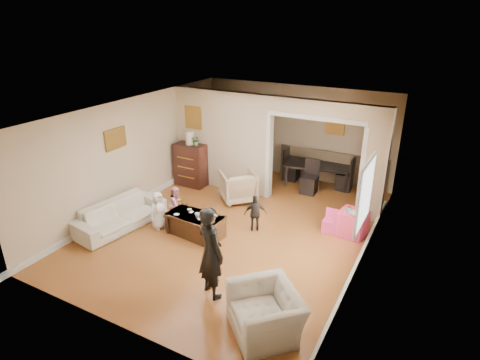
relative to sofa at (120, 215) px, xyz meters
The scene contains 27 objects.
floor 2.54m from the sofa, 28.21° to the left, with size 7.00×7.00×0.00m, color #AD5E2C.
partition_left 3.27m from the sofa, 74.17° to the left, with size 2.75×0.18×2.60m, color #C7B091.
partition_right 5.66m from the sofa, 32.50° to the left, with size 0.55×0.18×2.60m, color #C7B091.
partition_header 4.95m from the sofa, 42.00° to the left, with size 2.22×0.18×0.35m, color #C7B091.
window_pane 5.17m from the sofa, ahead, with size 0.03×0.95×1.10m, color white.
framed_art_partition 3.28m from the sofa, 89.54° to the left, with size 0.45×0.03×0.55m, color brown.
framed_art_sofa_wall 1.69m from the sofa, 129.40° to the left, with size 0.03×0.55×0.40m, color brown.
framed_art_alcove 5.87m from the sofa, 54.35° to the left, with size 0.45×0.03×0.55m, color brown.
sofa is the anchor object (origin of this frame).
armchair_back 2.92m from the sofa, 56.62° to the left, with size 0.81×0.83×0.76m, color tan.
armchair_front 4.34m from the sofa, 18.20° to the right, with size 1.05×0.92×0.69m, color beige.
dresser 2.71m from the sofa, 89.75° to the left, with size 0.84×0.48×1.16m, color #33160F.
table_lamp 2.89m from the sofa, 89.75° to the left, with size 0.22×0.22×0.36m, color beige.
potted_plant 2.89m from the sofa, 85.51° to the left, with size 0.25×0.22×0.28m, color #4A7333.
coffee_table 1.70m from the sofa, 17.44° to the left, with size 1.21×0.60×0.45m, color #3B2313.
coffee_cup 1.79m from the sofa, 14.94° to the left, with size 0.10×0.10×0.10m, color beige.
play_table 5.00m from the sofa, 24.46° to the left, with size 0.56×0.56×0.54m, color #E53C6D.
cereal_box 5.17m from the sofa, 24.92° to the left, with size 0.20×0.07×0.30m, color yellow.
cyan_cup 4.90m from the sofa, 24.41° to the left, with size 0.08×0.08×0.08m, color #25BDB4.
toy_block 4.95m from the sofa, 26.30° to the left, with size 0.08×0.06×0.05m, color red.
play_bowl 5.01m from the sofa, 22.97° to the left, with size 0.23×0.23×0.06m, color silver.
dining_table 5.30m from the sofa, 55.14° to the left, with size 1.73×0.96×0.61m, color black.
adult_person 3.17m from the sofa, 18.45° to the right, with size 0.59×0.39×1.61m, color black.
child_kneel_a 0.86m from the sofa, 25.00° to the left, with size 0.42×0.27×0.85m, color white.
child_kneel_b 1.23m from the sofa, 41.33° to the left, with size 0.41×0.32×0.84m, color pink.
child_toddler 2.95m from the sofa, 25.25° to the left, with size 0.48×0.20×0.83m, color black.
craft_papers 1.75m from the sofa, 17.93° to the left, with size 0.91×0.44×0.00m.
Camera 1 is at (3.78, -6.80, 4.37)m, focal length 29.98 mm.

